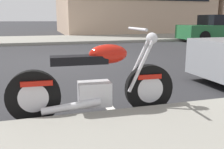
{
  "coord_description": "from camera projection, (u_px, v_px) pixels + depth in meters",
  "views": [
    {
      "loc": [
        -0.92,
        -7.56,
        1.22
      ],
      "look_at": [
        0.02,
        -4.42,
        0.49
      ],
      "focal_mm": 40.17,
      "sensor_mm": 36.0,
      "label": 1
    }
  ],
  "objects": [
    {
      "name": "parking_stall_stripe",
      "position": [
        105.0,
        102.0,
        3.77
      ],
      "size": [
        0.12,
        2.2,
        0.01
      ],
      "primitive_type": "cube",
      "color": "silver",
      "rests_on": "ground"
    },
    {
      "name": "parked_motorcycle",
      "position": [
        96.0,
        84.0,
        3.12
      ],
      "size": [
        2.11,
        0.62,
        1.12
      ],
      "rotation": [
        0.0,
        0.0,
        -0.04
      ],
      "color": "black",
      "rests_on": "ground"
    },
    {
      "name": "ground_plane",
      "position": [
        70.0,
        60.0,
        7.6
      ],
      "size": [
        260.0,
        260.0,
        0.0
      ],
      "primitive_type": "plane",
      "color": "#28282B"
    },
    {
      "name": "car_opposite_curb",
      "position": [
        222.0,
        29.0,
        13.82
      ],
      "size": [
        4.78,
        2.01,
        1.43
      ],
      "rotation": [
        0.0,
        0.0,
        3.08
      ],
      "color": "#236638",
      "rests_on": "ground"
    }
  ]
}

